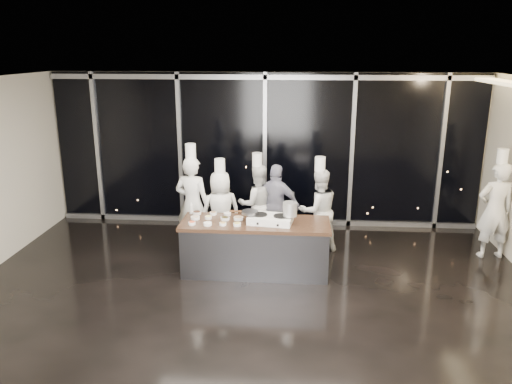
% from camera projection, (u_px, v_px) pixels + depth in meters
% --- Properties ---
extents(ground, '(9.00, 9.00, 0.00)m').
position_uv_depth(ground, '(251.00, 297.00, 7.61)').
color(ground, black).
rests_on(ground, ground).
extents(room_shell, '(9.02, 7.02, 3.21)m').
position_uv_depth(room_shell, '(263.00, 153.00, 6.98)').
color(room_shell, beige).
rests_on(room_shell, ground).
extents(window_wall, '(8.90, 0.11, 3.20)m').
position_uv_depth(window_wall, '(265.00, 150.00, 10.46)').
color(window_wall, black).
rests_on(window_wall, ground).
extents(demo_counter, '(2.46, 0.86, 0.90)m').
position_uv_depth(demo_counter, '(255.00, 247.00, 8.35)').
color(demo_counter, '#3B3B40').
rests_on(demo_counter, ground).
extents(stove, '(0.76, 0.53, 0.14)m').
position_uv_depth(stove, '(270.00, 219.00, 8.16)').
color(stove, white).
rests_on(stove, demo_counter).
extents(frying_pan, '(0.49, 0.31, 0.05)m').
position_uv_depth(frying_pan, '(249.00, 212.00, 8.19)').
color(frying_pan, slate).
rests_on(frying_pan, stove).
extents(stock_pot, '(0.26, 0.26, 0.23)m').
position_uv_depth(stock_pot, '(290.00, 209.00, 8.06)').
color(stock_pot, silver).
rests_on(stock_pot, stove).
extents(prep_bowls, '(1.18, 0.68, 0.05)m').
position_uv_depth(prep_bowls, '(221.00, 219.00, 8.30)').
color(prep_bowls, white).
rests_on(prep_bowls, demo_counter).
extents(squeeze_bottle, '(0.06, 0.06, 0.21)m').
position_uv_depth(squeeze_bottle, '(191.00, 208.00, 8.61)').
color(squeeze_bottle, silver).
rests_on(squeeze_bottle, demo_counter).
extents(chef_far_left, '(0.74, 0.57, 2.03)m').
position_uv_depth(chef_far_left, '(193.00, 204.00, 9.13)').
color(chef_far_left, silver).
rests_on(chef_far_left, ground).
extents(chef_left, '(0.87, 0.73, 1.75)m').
position_uv_depth(chef_left, '(221.00, 211.00, 9.19)').
color(chef_left, silver).
rests_on(chef_left, ground).
extents(chef_center, '(0.88, 0.77, 1.77)m').
position_uv_depth(chef_center, '(257.00, 203.00, 9.60)').
color(chef_center, silver).
rests_on(chef_center, ground).
extents(guest, '(1.00, 0.66, 1.58)m').
position_uv_depth(guest, '(277.00, 205.00, 9.45)').
color(guest, '#151437').
rests_on(guest, ground).
extents(chef_right, '(0.92, 0.82, 1.79)m').
position_uv_depth(chef_right, '(318.00, 210.00, 9.18)').
color(chef_right, silver).
rests_on(chef_right, ground).
extents(chef_side, '(0.69, 0.50, 2.00)m').
position_uv_depth(chef_side, '(495.00, 209.00, 8.86)').
color(chef_side, silver).
rests_on(chef_side, ground).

